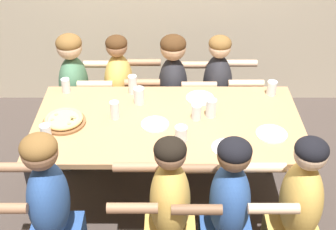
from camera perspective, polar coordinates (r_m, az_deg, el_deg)
The scene contains 25 objects.
ground_plane at distance 3.78m, azimuth 0.00°, elevation -10.61°, with size 18.00×18.00×0.00m, color #423833.
dining_table at distance 3.32m, azimuth 0.00°, elevation -1.97°, with size 1.87×0.94×0.79m.
pizza_board_main at distance 3.31m, azimuth -12.57°, elevation -0.61°, with size 0.30×0.30×0.05m.
empty_plate_a at distance 3.52m, azimuth 3.93°, elevation 2.08°, with size 0.21×0.21×0.02m.
empty_plate_b at distance 3.04m, azimuth 7.19°, elevation -4.02°, with size 0.20×0.20×0.02m.
empty_plate_c at distance 3.23m, azimuth -1.60°, elevation -1.14°, with size 0.19×0.19×0.02m.
empty_plate_d at distance 3.21m, azimuth 12.51°, elevation -2.28°, with size 0.21×0.21×0.02m.
cocktail_glass_blue at distance 3.06m, azimuth 1.60°, elevation -2.40°, with size 0.08×0.08×0.13m.
drinking_glass_a at distance 3.30m, azimuth 5.28°, elevation 0.85°, with size 0.08×0.08×0.13m.
drinking_glass_b at distance 3.29m, azimuth -6.50°, elevation 0.51°, with size 0.06×0.06×0.13m.
drinking_glass_c at distance 3.06m, azimuth -15.07°, elevation -3.48°, with size 0.07×0.07×0.13m.
drinking_glass_d at distance 3.56m, azimuth -4.33°, elevation 3.66°, with size 0.07×0.07×0.14m.
drinking_glass_e at distance 3.44m, azimuth -3.54°, elevation 2.27°, with size 0.08×0.08×0.13m.
drinking_glass_f at distance 3.66m, azimuth -12.33°, elevation 3.45°, with size 0.06×0.06×0.11m.
drinking_glass_g at distance 3.15m, azimuth -14.62°, elevation -2.30°, with size 0.07×0.07×0.13m.
drinking_glass_h at distance 3.63m, azimuth 12.54°, elevation 3.15°, with size 0.07×0.07×0.11m.
drinking_glass_i at distance 3.27m, azimuth 3.49°, elevation 0.26°, with size 0.07×0.07×0.11m.
diner_far_center at distance 3.99m, azimuth 0.66°, elevation 1.80°, with size 0.51×0.40×1.12m.
diner_far_midright at distance 4.02m, azimuth 5.96°, elevation 1.59°, with size 0.51×0.40×1.12m.
diner_near_midright at distance 2.94m, azimuth 7.17°, elevation -12.78°, with size 0.51×0.40×1.14m.
diner_near_left at distance 2.99m, azimuth -13.98°, elevation -12.20°, with size 0.51×0.40×1.17m.
diner_far_left at distance 4.07m, azimuth -11.08°, elevation 1.81°, with size 0.51×0.40×1.13m.
diner_far_midleft at distance 4.02m, azimuth -5.77°, elevation 1.57°, with size 0.51×0.40×1.12m.
diner_near_right at distance 3.02m, azimuth 15.26°, elevation -12.44°, with size 0.51×0.40×1.15m.
diner_near_center at distance 2.92m, azimuth 0.14°, elevation -12.91°, with size 0.51×0.40×1.14m.
Camera 1 is at (0.00, -2.68, 2.66)m, focal length 50.00 mm.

